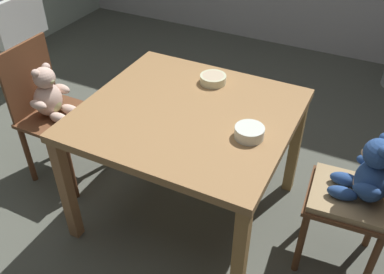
{
  "coord_description": "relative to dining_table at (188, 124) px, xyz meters",
  "views": [
    {
      "loc": [
        0.81,
        -1.58,
        1.92
      ],
      "look_at": [
        0.0,
        0.05,
        0.52
      ],
      "focal_mm": 39.35,
      "sensor_mm": 36.0,
      "label": 1
    }
  ],
  "objects": [
    {
      "name": "ground_plane",
      "position": [
        0.0,
        0.0,
        -0.66
      ],
      "size": [
        5.2,
        5.2,
        0.04
      ],
      "color": "#53564B"
    },
    {
      "name": "dining_table",
      "position": [
        0.0,
        0.0,
        0.0
      ],
      "size": [
        1.06,
        0.99,
        0.72
      ],
      "color": "#997043",
      "rests_on": "ground_plane"
    },
    {
      "name": "teddy_chair_near_left",
      "position": [
        -0.91,
        -0.04,
        -0.11
      ],
      "size": [
        0.41,
        0.41,
        0.89
      ],
      "rotation": [
        0.0,
        0.0,
        -0.01
      ],
      "color": "brown",
      "rests_on": "ground_plane"
    },
    {
      "name": "teddy_chair_near_right",
      "position": [
        0.9,
        0.04,
        -0.1
      ],
      "size": [
        0.42,
        0.4,
        0.92
      ],
      "rotation": [
        0.0,
        0.0,
        3.22
      ],
      "color": "brown",
      "rests_on": "ground_plane"
    },
    {
      "name": "porridge_bowl_cream_far_center",
      "position": [
        -0.0,
        0.31,
        0.11
      ],
      "size": [
        0.15,
        0.15,
        0.05
      ],
      "color": "beige",
      "rests_on": "dining_table"
    },
    {
      "name": "porridge_bowl_white_near_right",
      "position": [
        0.36,
        -0.07,
        0.11
      ],
      "size": [
        0.14,
        0.14,
        0.06
      ],
      "color": "silver",
      "rests_on": "dining_table"
    },
    {
      "name": "sink_basin",
      "position": [
        -2.05,
        0.69,
        -0.11
      ],
      "size": [
        0.46,
        0.49,
        0.81
      ],
      "color": "#B7B2A8",
      "rests_on": "ground_plane"
    }
  ]
}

